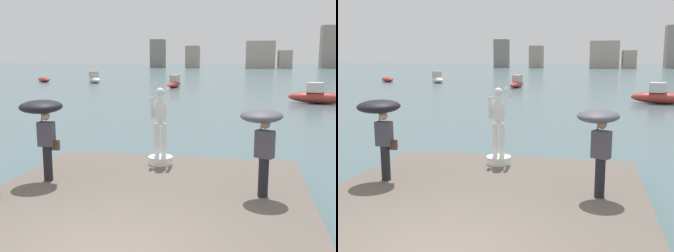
% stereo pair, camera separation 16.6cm
% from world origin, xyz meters
% --- Properties ---
extents(ground_plane, '(400.00, 400.00, 0.00)m').
position_xyz_m(ground_plane, '(0.00, 40.00, 0.00)').
color(ground_plane, '#4C666B').
extents(pier, '(7.18, 9.40, 0.40)m').
position_xyz_m(pier, '(0.00, 1.70, 0.20)').
color(pier, '#60564C').
rests_on(pier, ground).
extents(statue_white_figure, '(0.71, 0.92, 2.23)m').
position_xyz_m(statue_white_figure, '(-0.26, 5.39, 1.21)').
color(statue_white_figure, white).
rests_on(statue_white_figure, pier).
extents(onlooker_left, '(1.09, 1.09, 2.02)m').
position_xyz_m(onlooker_left, '(-2.76, 3.33, 2.02)').
color(onlooker_left, black).
rests_on(onlooker_left, pier).
extents(onlooker_right, '(1.24, 1.25, 1.94)m').
position_xyz_m(onlooker_right, '(2.47, 3.20, 1.90)').
color(onlooker_right, black).
rests_on(onlooker_right, pier).
extents(boat_near, '(1.54, 4.27, 1.44)m').
position_xyz_m(boat_near, '(-6.19, 40.44, 0.51)').
color(boat_near, '#9E2D28').
rests_on(boat_near, ground).
extents(boat_mid, '(3.11, 3.35, 1.58)m').
position_xyz_m(boat_mid, '(-18.48, 46.54, 0.56)').
color(boat_mid, silver).
rests_on(boat_mid, ground).
extents(boat_far, '(3.38, 3.32, 0.70)m').
position_xyz_m(boat_far, '(-26.41, 47.25, 0.35)').
color(boat_far, '#9E2D28').
rests_on(boat_far, ground).
extents(boat_leftward, '(4.77, 2.51, 1.58)m').
position_xyz_m(boat_leftward, '(7.51, 26.12, 0.55)').
color(boat_leftward, '#9E2D28').
rests_on(boat_leftward, ground).
extents(distant_skyline, '(62.23, 11.14, 13.88)m').
position_xyz_m(distant_skyline, '(4.52, 132.71, 4.83)').
color(distant_skyline, gray).
rests_on(distant_skyline, ground).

